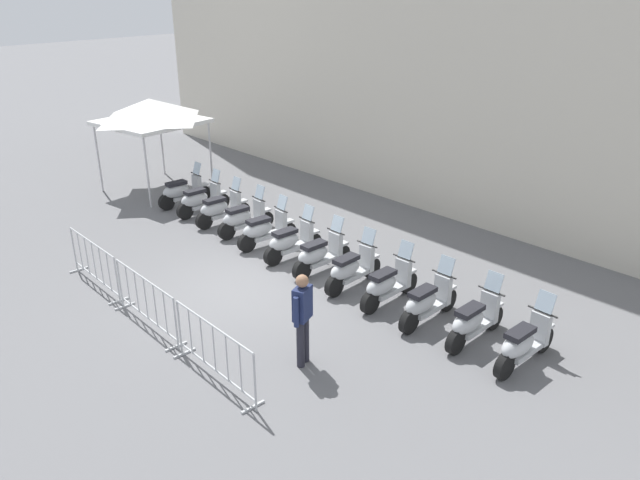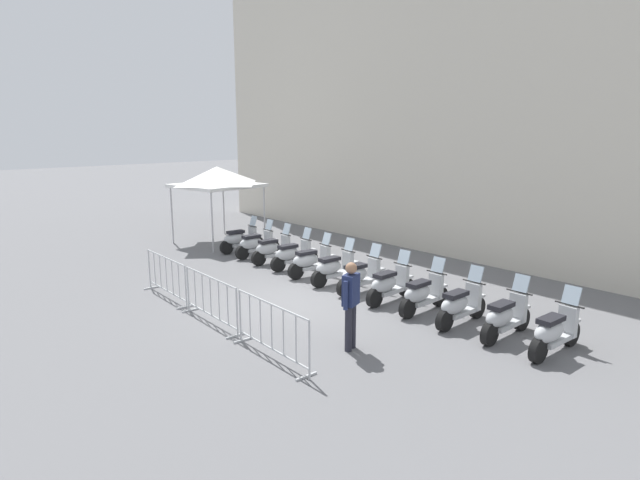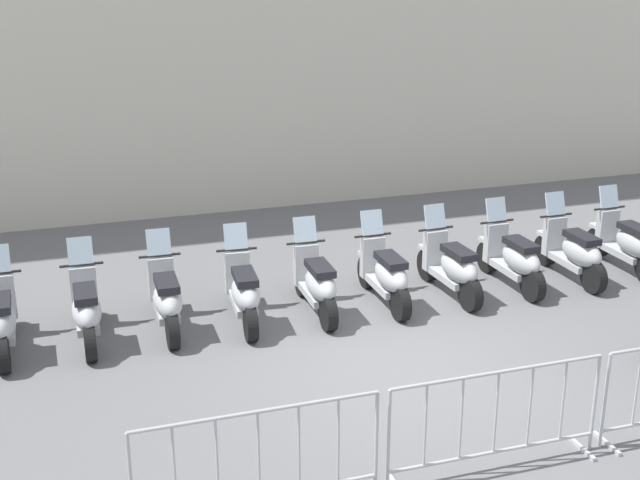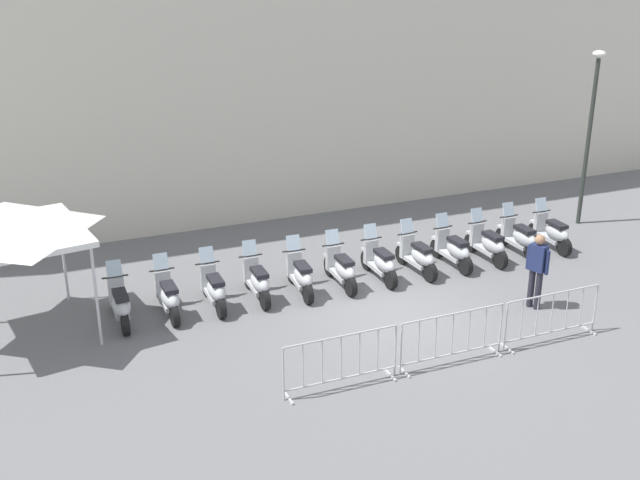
% 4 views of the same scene
% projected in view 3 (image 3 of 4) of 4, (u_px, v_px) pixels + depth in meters
% --- Properties ---
extents(ground_plane, '(120.00, 120.00, 0.00)m').
position_uv_depth(ground_plane, '(401.00, 366.00, 10.41)').
color(ground_plane, slate).
extents(motorcycle_1, '(0.63, 1.72, 1.24)m').
position_uv_depth(motorcycle_1, '(2.00, 319.00, 10.61)').
color(motorcycle_1, black).
rests_on(motorcycle_1, ground).
extents(motorcycle_2, '(0.65, 1.72, 1.24)m').
position_uv_depth(motorcycle_2, '(86.00, 310.00, 10.89)').
color(motorcycle_2, black).
rests_on(motorcycle_2, ground).
extents(motorcycle_3, '(0.66, 1.72, 1.24)m').
position_uv_depth(motorcycle_3, '(166.00, 299.00, 11.22)').
color(motorcycle_3, black).
rests_on(motorcycle_3, ground).
extents(motorcycle_4, '(0.71, 1.71, 1.24)m').
position_uv_depth(motorcycle_4, '(243.00, 292.00, 11.44)').
color(motorcycle_4, black).
rests_on(motorcycle_4, ground).
extents(motorcycle_5, '(0.65, 1.72, 1.24)m').
position_uv_depth(motorcycle_5, '(316.00, 283.00, 11.73)').
color(motorcycle_5, black).
rests_on(motorcycle_5, ground).
extents(motorcycle_6, '(0.63, 1.72, 1.24)m').
position_uv_depth(motorcycle_6, '(386.00, 275.00, 12.03)').
color(motorcycle_6, black).
rests_on(motorcycle_6, ground).
extents(motorcycle_7, '(0.57, 1.73, 1.24)m').
position_uv_depth(motorcycle_7, '(452.00, 267.00, 12.32)').
color(motorcycle_7, black).
rests_on(motorcycle_7, ground).
extents(motorcycle_8, '(0.60, 1.72, 1.24)m').
position_uv_depth(motorcycle_8, '(513.00, 259.00, 12.64)').
color(motorcycle_8, black).
rests_on(motorcycle_8, ground).
extents(motorcycle_9, '(0.61, 1.72, 1.24)m').
position_uv_depth(motorcycle_9, '(573.00, 252.00, 12.94)').
color(motorcycle_9, black).
rests_on(motorcycle_9, ground).
extents(motorcycle_10, '(0.62, 1.72, 1.24)m').
position_uv_depth(motorcycle_10, '(627.00, 243.00, 13.30)').
color(motorcycle_10, black).
rests_on(motorcycle_10, ground).
extents(barrier_segment_0, '(2.22, 0.76, 1.07)m').
position_uv_depth(barrier_segment_0, '(259.00, 464.00, 7.54)').
color(barrier_segment_0, '#B2B5B7').
rests_on(barrier_segment_0, ground).
extents(barrier_segment_1, '(2.22, 0.76, 1.07)m').
position_uv_depth(barrier_segment_1, '(495.00, 421.00, 8.22)').
color(barrier_segment_1, '#B2B5B7').
rests_on(barrier_segment_1, ground).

